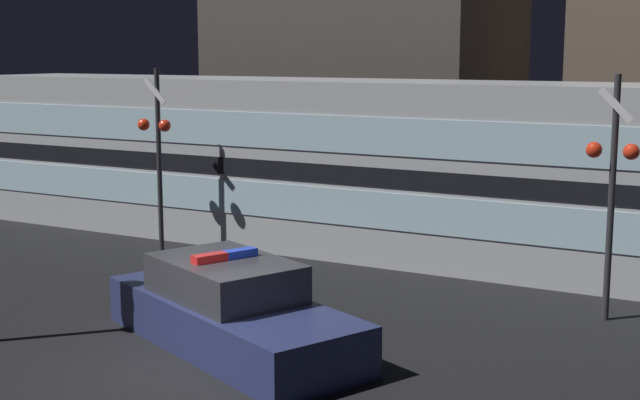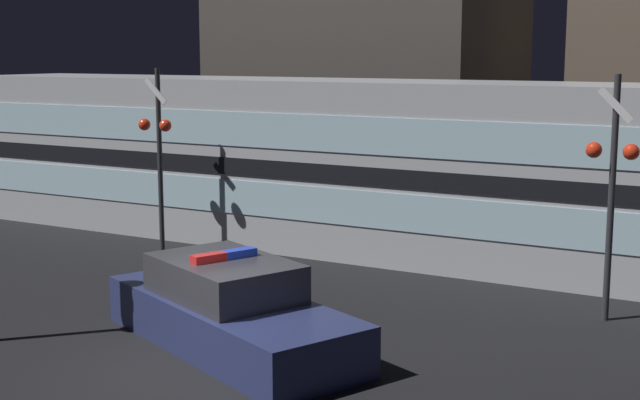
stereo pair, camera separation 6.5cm
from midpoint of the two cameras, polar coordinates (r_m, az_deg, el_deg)
ground_plane at (r=12.46m, az=-8.67°, el=-11.13°), size 120.00×120.00×0.00m
train at (r=19.45m, az=3.93°, el=2.11°), size 21.76×2.87×3.75m
police_car at (r=13.45m, az=-5.64°, el=-7.12°), size 5.04×3.49×1.42m
crossing_signal_near at (r=14.97m, az=18.30°, el=1.42°), size 0.84×0.32×4.02m
crossing_signal_far at (r=19.51m, az=-10.25°, el=3.52°), size 0.84×0.32×4.02m
building_left at (r=28.03m, az=3.30°, el=7.36°), size 8.30×6.43×6.67m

